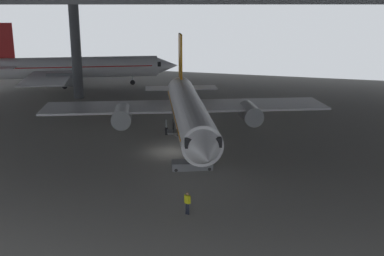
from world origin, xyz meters
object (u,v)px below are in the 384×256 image
object	(u,v)px
crew_worker_by_stairs	(211,148)
airplane_distant	(77,67)
airplane_main	(188,110)
boarding_stairs	(191,161)
crew_worker_near_nose	(187,202)

from	to	relation	value
crew_worker_by_stairs	airplane_distant	distance (m)	46.68
airplane_main	boarding_stairs	bearing A→B (deg)	-70.47
boarding_stairs	crew_worker_by_stairs	world-z (taller)	boarding_stairs
boarding_stairs	crew_worker_near_nose	size ratio (longest dim) A/B	2.69
crew_worker_near_nose	airplane_distant	distance (m)	57.24
airplane_main	boarding_stairs	xyz separation A→B (m)	(3.18, -8.97, -2.61)
crew_worker_by_stairs	airplane_main	bearing A→B (deg)	126.61
airplane_main	crew_worker_near_nose	bearing A→B (deg)	-72.38
airplane_main	crew_worker_by_stairs	xyz separation A→B (m)	(4.01, -5.40, -2.37)
airplane_main	airplane_distant	size ratio (longest dim) A/B	0.95
airplane_distant	airplane_main	bearing A→B (deg)	-41.92
boarding_stairs	crew_worker_by_stairs	xyz separation A→B (m)	(0.83, 3.57, 0.24)
boarding_stairs	crew_worker_near_nose	xyz separation A→B (m)	(2.57, -9.13, 0.24)
boarding_stairs	crew_worker_by_stairs	bearing A→B (deg)	76.95
crew_worker_near_nose	airplane_distant	xyz separation A→B (m)	(-35.52, 44.82, 2.48)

